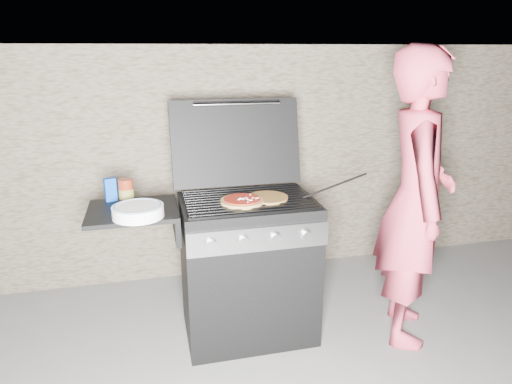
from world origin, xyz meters
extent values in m
plane|color=#64615E|center=(0.00, 0.00, 0.00)|extent=(50.00, 50.00, 0.00)
cube|color=#776A5A|center=(0.00, 1.05, 0.90)|extent=(8.00, 0.35, 1.80)
cylinder|color=#D89A4C|center=(0.12, -0.02, 0.92)|extent=(0.31, 0.31, 0.01)
cylinder|color=maroon|center=(-0.70, 0.16, 0.97)|extent=(0.11, 0.11, 0.13)
cube|color=#0840B1|center=(-0.79, 0.18, 0.97)|extent=(0.07, 0.06, 0.14)
cylinder|color=white|center=(-0.64, -0.14, 0.93)|extent=(0.35, 0.35, 0.06)
imported|color=#CD3E53|center=(0.99, -0.22, 0.90)|extent=(0.66, 0.77, 1.80)
cylinder|color=black|center=(0.56, 0.00, 0.96)|extent=(0.48, 0.15, 0.10)
camera|label=1|loc=(-0.56, -2.53, 1.77)|focal=32.00mm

